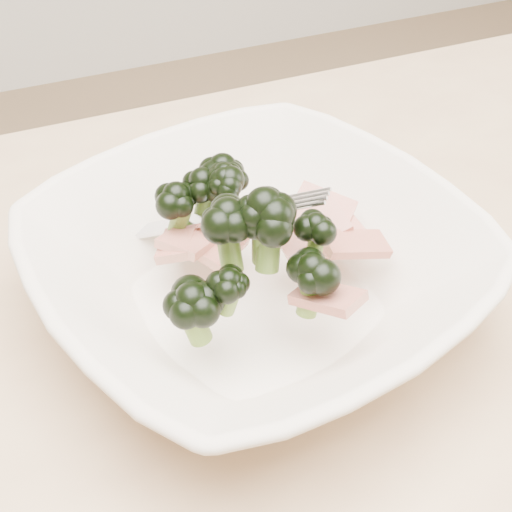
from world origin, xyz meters
name	(u,v)px	position (x,y,z in m)	size (l,w,h in m)	color
dining_table	(223,482)	(0.00, 0.00, 0.65)	(1.20, 0.80, 0.75)	tan
broccoli_dish	(254,264)	(0.06, 0.07, 0.79)	(0.38, 0.38, 0.13)	beige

